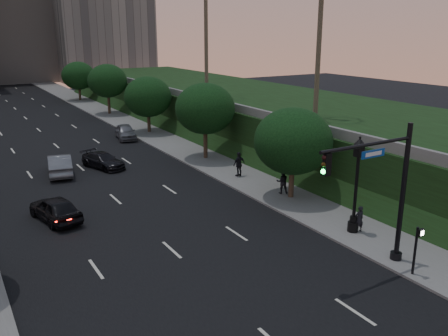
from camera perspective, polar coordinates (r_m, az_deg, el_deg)
ground at (r=21.34m, az=-0.42°, el=-14.95°), size 160.00×160.00×0.00m
road_surface at (r=47.93m, az=-19.03°, el=2.05°), size 16.00×140.00×0.02m
sidewalk_right at (r=50.91m, az=-7.73°, el=3.68°), size 4.50×140.00×0.15m
embankment at (r=54.51m, az=4.52°, el=6.67°), size 18.00×90.00×4.00m
parapet_wall at (r=49.74m, az=-3.52°, el=8.50°), size 0.35×90.00×0.70m
office_block_mid at (r=118.71m, az=-24.63°, el=15.82°), size 22.00×18.00×26.00m
tree_right_a at (r=31.54m, az=8.31°, el=3.22°), size 5.20×5.20×6.24m
tree_right_b at (r=41.25m, az=-2.29°, el=7.14°), size 5.20×5.20×6.74m
tree_right_c at (r=52.97m, az=-9.16°, el=8.45°), size 5.20×5.20×6.24m
tree_right_d at (r=66.02m, az=-13.85°, el=10.14°), size 5.20×5.20×6.74m
tree_right_e at (r=80.45m, az=-17.13°, el=10.57°), size 5.20×5.20×6.24m
traffic_signal_mast at (r=23.26m, az=19.05°, el=-3.17°), size 5.68×0.56×7.00m
street_lamp at (r=27.03m, az=15.58°, el=-2.51°), size 0.64×0.64×5.62m
pedestrian_signal at (r=23.60m, az=22.17°, el=-8.73°), size 0.30×0.33×2.50m
sedan_near_left at (r=30.23m, az=-19.65°, el=-4.64°), size 2.68×4.73×1.52m
sedan_mid_left at (r=39.68m, az=-19.15°, el=0.40°), size 2.57×5.19×1.63m
sedan_near_right at (r=40.55m, az=-14.34°, el=0.87°), size 3.12×4.73×1.27m
sedan_far_right at (r=50.93m, az=-11.77°, el=4.28°), size 2.56×4.74×1.53m
pedestrian_a at (r=27.64m, az=15.96°, el=-5.92°), size 0.60×0.43×1.52m
pedestrian_b at (r=32.95m, az=7.03°, el=-1.62°), size 1.03×0.96×1.70m
pedestrian_c at (r=36.52m, az=1.82°, el=0.47°), size 1.19×0.66×1.93m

